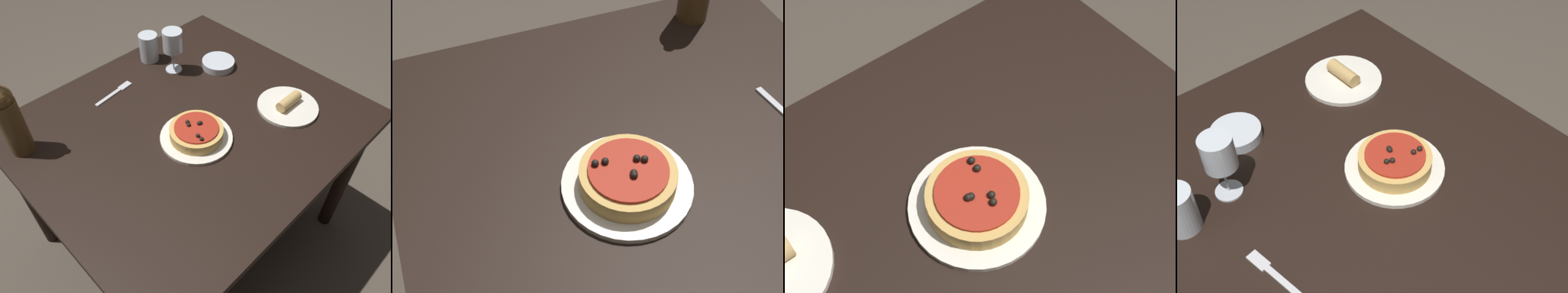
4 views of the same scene
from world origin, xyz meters
The scene contains 8 objects.
dining_table centered at (0.00, 0.00, 0.64)m, with size 1.15×1.00×0.73m.
dinner_plate centered at (0.04, 0.08, 0.74)m, with size 0.25×0.25×0.01m.
pizza centered at (0.04, 0.08, 0.76)m, with size 0.18×0.18×0.06m.
wine_glass centered at (-0.17, -0.27, 0.86)m, with size 0.08×0.08×0.18m.
water_cup centered at (-0.15, -0.39, 0.79)m, with size 0.08×0.08×0.11m.
side_bowl centered at (-0.32, -0.16, 0.74)m, with size 0.13×0.13×0.03m.
fork centered at (0.09, -0.32, 0.73)m, with size 0.18×0.04×0.00m.
side_plate centered at (-0.31, 0.20, 0.74)m, with size 0.22×0.22×0.05m.
Camera 4 is at (0.68, -0.56, 1.74)m, focal length 50.00 mm.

